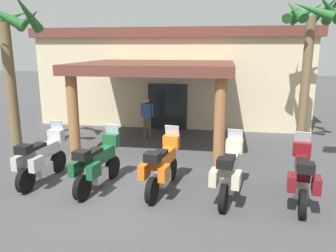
# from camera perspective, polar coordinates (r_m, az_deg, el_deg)

# --- Properties ---
(ground_plane) EXTENTS (80.00, 80.00, 0.00)m
(ground_plane) POSITION_cam_1_polar(r_m,az_deg,el_deg) (9.50, -8.37, -9.90)
(ground_plane) COLOR #424244
(motel_building) EXTENTS (13.39, 11.91, 4.60)m
(motel_building) POSITION_cam_1_polar(r_m,az_deg,el_deg) (18.23, 1.59, 8.96)
(motel_building) COLOR beige
(motel_building) RESTS_ON ground_plane
(motorcycle_silver) EXTENTS (0.72, 2.21, 1.61)m
(motorcycle_silver) POSITION_cam_1_polar(r_m,az_deg,el_deg) (10.01, -20.86, -5.18)
(motorcycle_silver) COLOR black
(motorcycle_silver) RESTS_ON ground_plane
(motorcycle_green) EXTENTS (0.80, 2.21, 1.61)m
(motorcycle_green) POSITION_cam_1_polar(r_m,az_deg,el_deg) (9.11, -12.01, -6.39)
(motorcycle_green) COLOR black
(motorcycle_green) RESTS_ON ground_plane
(motorcycle_orange) EXTENTS (0.77, 2.21, 1.61)m
(motorcycle_orange) POSITION_cam_1_polar(r_m,az_deg,el_deg) (8.75, -1.01, -6.91)
(motorcycle_orange) COLOR black
(motorcycle_orange) RESTS_ON ground_plane
(motorcycle_cream) EXTENTS (0.79, 2.21, 1.61)m
(motorcycle_cream) POSITION_cam_1_polar(r_m,az_deg,el_deg) (8.50, 10.44, -7.77)
(motorcycle_cream) COLOR black
(motorcycle_cream) RESTS_ON ground_plane
(motorcycle_maroon) EXTENTS (0.76, 2.21, 1.61)m
(motorcycle_maroon) POSITION_cam_1_polar(r_m,az_deg,el_deg) (8.71, 21.99, -8.01)
(motorcycle_maroon) COLOR black
(motorcycle_maroon) RESTS_ON ground_plane
(pedestrian) EXTENTS (0.49, 0.32, 1.71)m
(pedestrian) POSITION_cam_1_polar(r_m,az_deg,el_deg) (13.89, -3.60, 1.96)
(pedestrian) COLOR brown
(pedestrian) RESTS_ON ground_plane
(palm_tree_roadside) EXTENTS (2.58, 2.65, 5.48)m
(palm_tree_roadside) POSITION_cam_1_polar(r_m,az_deg,el_deg) (12.78, -26.13, 13.16)
(palm_tree_roadside) COLOR brown
(palm_tree_roadside) RESTS_ON ground_plane
(palm_tree_near_portico) EXTENTS (2.08, 2.09, 5.57)m
(palm_tree_near_portico) POSITION_cam_1_polar(r_m,az_deg,el_deg) (13.16, 23.26, 14.29)
(palm_tree_near_portico) COLOR brown
(palm_tree_near_portico) RESTS_ON ground_plane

